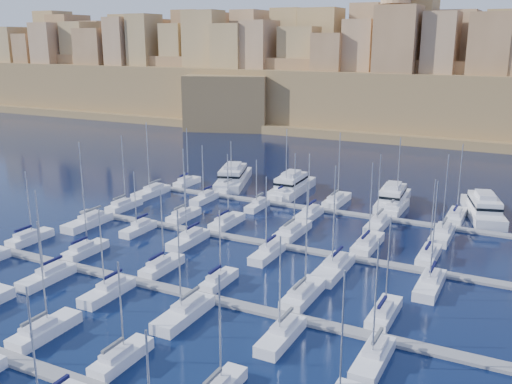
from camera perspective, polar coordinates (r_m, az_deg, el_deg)
The scene contains 46 objects.
ground at distance 85.70m, azimuth -0.70°, elevation -7.55°, with size 600.00×600.00×0.00m, color black.
pontoon_mid_near at distance 76.12m, azimuth -4.96°, elevation -10.49°, with size 84.00×2.00×0.40m, color slate.
pontoon_mid_far at distance 93.98m, azimuth 2.13°, elevation -5.33°, with size 84.00×2.00×0.40m, color slate.
pontoon_far at distance 113.30m, azimuth 6.81°, elevation -1.82°, with size 84.00×2.00×0.40m, color slate.
sailboat_2 at distance 71.32m, azimuth -20.40°, elevation -12.84°, with size 2.72×9.06×14.00m.
sailboat_3 at distance 63.75m, azimuth -13.34°, elevation -15.81°, with size 2.40×7.99×11.58m.
sailboat_12 at distance 102.82m, azimuth -21.69°, elevation -4.30°, with size 2.50×8.32×12.37m.
sailboat_13 at distance 94.28m, azimuth -16.70°, elevation -5.58°, with size 2.47×8.23×12.09m.
sailboat_14 at distance 85.32m, azimuth -9.41°, elevation -7.34°, with size 2.48×8.28×12.48m.
sailboat_15 at distance 79.81m, azimuth -3.73°, elevation -8.81°, with size 2.19×7.28×10.99m.
sailboat_16 at distance 75.84m, azimuth 4.76°, elevation -10.12°, with size 2.89×9.65×16.05m.
sailboat_17 at distance 72.49m, azimuth 12.66°, elevation -11.75°, with size 2.57×8.56×13.07m.
sailboat_19 at distance 85.89m, azimuth -20.15°, elevation -7.95°, with size 2.65×8.85×13.68m.
sailboat_20 at distance 78.82m, azimuth -14.60°, elevation -9.60°, with size 2.60×8.67×12.48m.
sailboat_21 at distance 71.32m, azimuth -7.20°, elevation -11.92°, with size 2.97×9.89×14.40m.
sailboat_22 at distance 66.19m, azimuth 2.56°, elevation -14.11°, with size 2.65×8.82×13.04m.
sailboat_23 at distance 63.15m, azimuth 11.64°, elevation -15.99°, with size 2.69×8.96×14.30m.
sailboat_24 at distance 116.70m, azimuth -13.08°, elevation -1.32°, with size 2.60×8.68×15.06m.
sailboat_25 at distance 108.22m, azimuth -7.26°, elevation -2.35°, with size 2.52×8.41×13.73m.
sailboat_26 at distance 103.85m, azimuth -2.94°, elevation -3.00°, with size 2.74×9.14×13.51m.
sailboat_27 at distance 98.96m, azimuth 3.67°, elevation -3.93°, with size 3.11×10.36×14.72m.
sailboat_28 at distance 94.63m, azimuth 11.09°, elevation -5.11°, with size 2.96×9.88×14.41m.
sailboat_29 at distance 92.14m, azimuth 16.88°, elevation -6.08°, with size 2.58×8.61×12.98m.
sailboat_30 at distance 107.98m, azimuth -16.45°, elevation -2.89°, with size 3.12×10.39×15.87m.
sailboat_31 at distance 102.30m, azimuth -11.65°, elevation -3.61°, with size 2.33×7.76×11.44m.
sailboat_32 at distance 95.53m, azimuth -6.73°, elevation -4.74°, with size 2.79×9.29×12.65m.
sailboat_33 at distance 89.13m, azimuth 1.15°, elevation -6.12°, with size 2.56×8.55×13.37m.
sailboat_34 at distance 84.20m, azimuth 7.76°, elevation -7.54°, with size 3.27×10.90×16.44m.
sailboat_35 at distance 81.85m, azimuth 17.00°, elevation -8.80°, with size 2.88×9.59×15.60m.
sailboat_36 at distance 133.09m, azimuth -6.93°, elevation 0.99°, with size 2.45×8.15×13.61m.
sailboat_37 at distance 127.12m, azimuth -2.59°, elevation 0.40°, with size 2.40×7.99×11.50m.
sailboat_38 at distance 122.13m, azimuth 2.90°, elevation -0.20°, with size 2.87×9.55×14.97m.
sailboat_39 at distance 118.34m, azimuth 8.07°, elevation -0.84°, with size 3.03×10.12×15.06m.
sailboat_40 at distance 115.47m, azimuth 13.76°, elevation -1.54°, with size 3.18×10.60×15.03m.
sailboat_41 at distance 113.20m, azimuth 19.35°, elevation -2.31°, with size 2.90×9.66×14.73m.
sailboat_42 at distance 125.54m, azimuth -10.42°, elevation -0.00°, with size 3.08×10.26×16.36m.
sailboat_43 at distance 119.31m, azimuth -5.15°, elevation -0.63°, with size 2.40×8.00×12.36m.
sailboat_44 at distance 113.81m, azimuth 0.15°, elevation -1.37°, with size 2.21×7.37×10.43m.
sailboat_45 at distance 108.56m, azimuth 5.34°, elevation -2.24°, with size 2.76×9.20×12.84m.
sailboat_46 at distance 104.72m, azimuth 12.07°, elevation -3.17°, with size 2.75×9.18×13.96m.
sailboat_47 at distance 102.25m, azimuth 18.13°, elevation -4.05°, with size 3.02×10.08×15.07m.
motor_yacht_a at distance 133.10m, azimuth -2.29°, elevation 1.53°, with size 11.77×20.24×5.25m.
motor_yacht_b at distance 125.51m, azimuth 3.61°, elevation 0.67°, with size 5.79×17.27×5.25m.
motor_yacht_c at distance 118.44m, azimuth 13.51°, elevation -0.62°, with size 6.04×16.57×5.25m.
motor_yacht_d at distance 116.83m, azimuth 21.78°, elevation -1.52°, with size 10.21×18.89×5.25m.
fortified_city at distance 229.02m, azimuth 17.80°, elevation 9.87°, with size 460.00×108.95×59.52m.
Camera 1 is at (36.67, -70.03, 33.10)m, focal length 40.00 mm.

